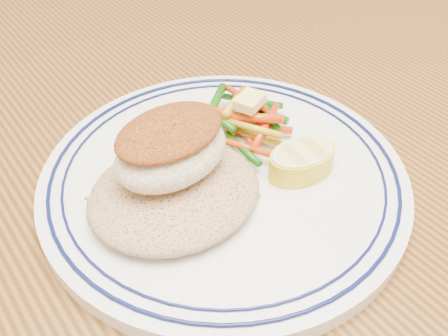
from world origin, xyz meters
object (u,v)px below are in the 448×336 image
(rice_pilaf, at_px, (174,189))
(fish_fillet, at_px, (171,147))
(plate, at_px, (224,177))
(dining_table, at_px, (188,233))
(vegetable_pile, at_px, (243,119))
(lemon_wedge, at_px, (302,160))

(rice_pilaf, distance_m, fish_fillet, 0.03)
(plate, xyz_separation_m, fish_fillet, (-0.04, 0.01, 0.05))
(dining_table, xyz_separation_m, rice_pilaf, (-0.04, -0.05, 0.12))
(rice_pilaf, bearing_deg, dining_table, 52.79)
(plate, bearing_deg, vegetable_pile, 36.24)
(plate, height_order, vegetable_pile, vegetable_pile)
(fish_fillet, xyz_separation_m, lemon_wedge, (0.09, -0.04, -0.03))
(dining_table, xyz_separation_m, plate, (0.01, -0.05, 0.11))
(vegetable_pile, distance_m, lemon_wedge, 0.07)
(lemon_wedge, bearing_deg, vegetable_pile, 93.35)
(fish_fillet, height_order, vegetable_pile, fish_fillet)
(rice_pilaf, distance_m, lemon_wedge, 0.11)
(vegetable_pile, bearing_deg, fish_fillet, -163.60)
(dining_table, relative_size, rice_pilaf, 11.10)
(rice_pilaf, height_order, lemon_wedge, rice_pilaf)
(fish_fillet, relative_size, lemon_wedge, 1.56)
(lemon_wedge, bearing_deg, plate, 144.24)
(fish_fillet, bearing_deg, rice_pilaf, -120.23)
(fish_fillet, xyz_separation_m, vegetable_pile, (0.09, 0.03, -0.03))
(dining_table, bearing_deg, vegetable_pile, -12.39)
(plate, height_order, lemon_wedge, lemon_wedge)
(rice_pilaf, relative_size, lemon_wedge, 2.12)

